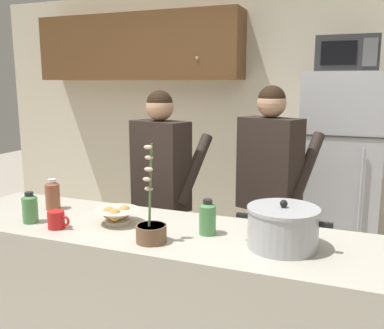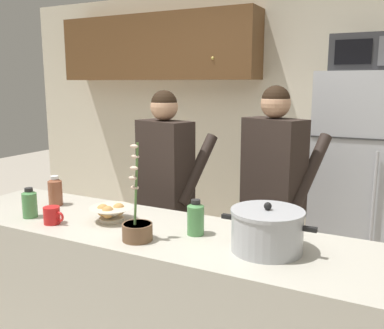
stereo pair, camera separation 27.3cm
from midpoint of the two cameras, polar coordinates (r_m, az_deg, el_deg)
back_wall_unit at (r=4.37m, az=9.25°, el=7.70°), size 6.00×0.48×2.60m
kitchen_island at (r=2.51m, az=-2.79°, el=-18.33°), size 2.50×0.68×0.92m
refrigerator at (r=3.84m, az=22.87°, el=-2.03°), size 0.64×0.68×1.77m
microwave at (r=3.74m, az=24.03°, el=13.44°), size 0.48×0.37×0.28m
person_near_pot at (r=3.06m, az=-0.95°, el=-1.73°), size 0.58×0.52×1.64m
person_by_sink at (r=2.97m, az=13.47°, el=-1.91°), size 0.61×0.56×1.67m
cooking_pot at (r=2.04m, az=13.83°, el=-8.57°), size 0.45×0.34×0.23m
coffee_mug at (r=2.44m, az=-15.14°, el=-6.62°), size 0.13×0.09×0.10m
bread_bowl at (r=2.42m, az=-7.62°, el=-6.42°), size 0.25×0.25×0.10m
bottle_near_edge at (r=2.80m, az=-15.17°, el=-3.45°), size 0.09×0.09×0.19m
bottle_mid_counter at (r=2.19m, az=4.09°, el=-7.13°), size 0.09×0.09×0.18m
bottle_far_corner at (r=2.59m, az=-18.08°, el=-4.94°), size 0.08×0.08×0.17m
potted_orchid at (r=2.12m, az=-3.65°, el=-8.32°), size 0.15×0.15×0.49m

